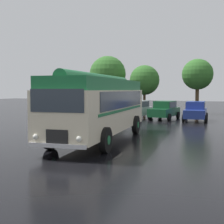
{
  "coord_description": "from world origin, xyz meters",
  "views": [
    {
      "loc": [
        7.49,
        -14.82,
        2.68
      ],
      "look_at": [
        0.06,
        1.33,
        1.4
      ],
      "focal_mm": 50.0,
      "sensor_mm": 36.0,
      "label": 1
    }
  ],
  "objects_px": {
    "car_mid_right": "(196,111)",
    "car_mid_left": "(165,110)",
    "car_near_left": "(137,109)",
    "vintage_bus": "(100,105)"
  },
  "relations": [
    {
      "from": "car_mid_left",
      "to": "car_mid_right",
      "type": "height_order",
      "value": "same"
    },
    {
      "from": "car_mid_right",
      "to": "vintage_bus",
      "type": "bearing_deg",
      "value": -102.62
    },
    {
      "from": "car_near_left",
      "to": "vintage_bus",
      "type": "bearing_deg",
      "value": -78.51
    },
    {
      "from": "car_near_left",
      "to": "car_mid_left",
      "type": "height_order",
      "value": "same"
    },
    {
      "from": "car_near_left",
      "to": "car_mid_right",
      "type": "relative_size",
      "value": 0.99
    },
    {
      "from": "car_mid_right",
      "to": "car_mid_left",
      "type": "bearing_deg",
      "value": 173.37
    },
    {
      "from": "vintage_bus",
      "to": "car_mid_right",
      "type": "relative_size",
      "value": 2.37
    },
    {
      "from": "vintage_bus",
      "to": "car_mid_left",
      "type": "bearing_deg",
      "value": 89.99
    },
    {
      "from": "vintage_bus",
      "to": "car_mid_right",
      "type": "xyz_separation_m",
      "value": [
        2.81,
        12.53,
        -1.05
      ]
    },
    {
      "from": "car_near_left",
      "to": "car_mid_left",
      "type": "xyz_separation_m",
      "value": [
        2.56,
        0.27,
        0.0
      ]
    }
  ]
}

